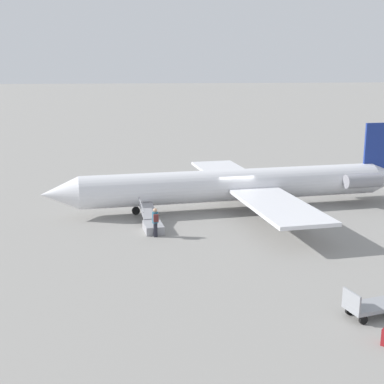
{
  "coord_description": "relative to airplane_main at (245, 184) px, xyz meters",
  "views": [
    {
      "loc": [
        7.91,
        35.94,
        9.81
      ],
      "look_at": [
        3.13,
        1.03,
        1.55
      ],
      "focal_mm": 50.0,
      "sensor_mm": 36.0,
      "label": 1
    }
  ],
  "objects": [
    {
      "name": "ground_plane",
      "position": [
        0.81,
        0.08,
        -1.74
      ],
      "size": [
        600.0,
        600.0,
        0.0
      ],
      "primitive_type": "plane",
      "color": "gray"
    },
    {
      "name": "passenger",
      "position": [
        6.76,
        5.79,
        -0.74
      ],
      "size": [
        0.36,
        0.55,
        1.74
      ],
      "rotation": [
        0.0,
        0.0,
        -1.47
      ],
      "color": "#23232D",
      "rests_on": "ground"
    },
    {
      "name": "boarding_stairs",
      "position": [
        6.87,
        4.33,
        -1.39
      ],
      "size": [
        1.41,
        4.09,
        1.53
      ],
      "rotation": [
        0.0,
        0.0,
        -1.47
      ],
      "color": "#99999E",
      "rests_on": "ground"
    },
    {
      "name": "airplane_main",
      "position": [
        0.0,
        0.0,
        0.0
      ],
      "size": [
        26.84,
        20.47,
        5.82
      ],
      "rotation": [
        0.0,
        0.0,
        0.1
      ],
      "color": "silver",
      "rests_on": "ground"
    },
    {
      "name": "luggage_cart",
      "position": [
        -1.05,
        17.37,
        -1.28
      ],
      "size": [
        2.38,
        1.55,
        1.22
      ],
      "rotation": [
        0.0,
        0.0,
        0.22
      ],
      "color": "gray",
      "rests_on": "ground"
    }
  ]
}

